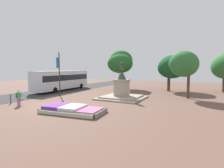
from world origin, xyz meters
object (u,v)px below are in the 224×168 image
(flower_planter, at_px, (71,110))
(pedestrian_with_handbag, at_px, (19,97))
(kerb_bollard_mid_a, at_px, (11,99))
(statue_monument, at_px, (122,91))
(banner_pole, at_px, (59,73))
(city_bus, at_px, (62,79))

(flower_planter, distance_m, pedestrian_with_handbag, 6.63)
(kerb_bollard_mid_a, bearing_deg, statue_monument, 43.17)
(banner_pole, xyz_separation_m, kerb_bollard_mid_a, (-0.78, -6.36, -2.57))
(flower_planter, bearing_deg, pedestrian_with_handbag, -177.92)
(kerb_bollard_mid_a, bearing_deg, flower_planter, 0.25)
(banner_pole, bearing_deg, kerb_bollard_mid_a, -96.95)
(flower_planter, relative_size, pedestrian_with_handbag, 3.48)
(pedestrian_with_handbag, height_order, kerb_bollard_mid_a, pedestrian_with_handbag)
(flower_planter, bearing_deg, city_bus, 136.15)
(banner_pole, bearing_deg, statue_monument, 14.51)
(statue_monument, distance_m, banner_pole, 8.85)
(statue_monument, bearing_deg, kerb_bollard_mid_a, -136.83)
(pedestrian_with_handbag, xyz_separation_m, kerb_bollard_mid_a, (-1.70, 0.20, -0.36))
(flower_planter, xyz_separation_m, kerb_bollard_mid_a, (-8.30, -0.04, 0.27))
(statue_monument, xyz_separation_m, pedestrian_with_handbag, (-7.37, -8.71, -0.00))
(flower_planter, xyz_separation_m, banner_pole, (-7.52, 6.32, 2.84))
(banner_pole, bearing_deg, city_bus, 130.48)
(statue_monument, distance_m, pedestrian_with_handbag, 11.41)
(banner_pole, height_order, city_bus, banner_pole)
(flower_planter, height_order, city_bus, city_bus)
(pedestrian_with_handbag, relative_size, kerb_bollard_mid_a, 1.59)
(flower_planter, distance_m, kerb_bollard_mid_a, 8.30)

